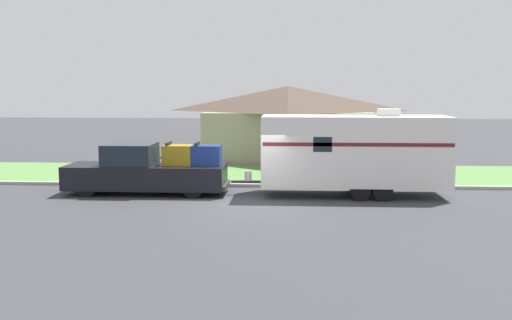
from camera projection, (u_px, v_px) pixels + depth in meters
ground_plane at (251, 204)px, 20.90m from camera, size 120.00×120.00×0.00m
curb_strip at (257, 185)px, 24.61m from camera, size 80.00×0.30×0.14m
lawn_strip at (261, 174)px, 28.23m from camera, size 80.00×7.00×0.03m
house_across_street at (288, 120)px, 35.09m from camera, size 10.48×7.99×4.37m
pickup_truck at (148, 171)px, 22.99m from camera, size 6.51×2.06×2.09m
travel_trailer at (354, 151)px, 22.38m from camera, size 8.49×2.33×3.44m
mailbox at (436, 162)px, 24.59m from camera, size 0.48×0.20×1.42m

